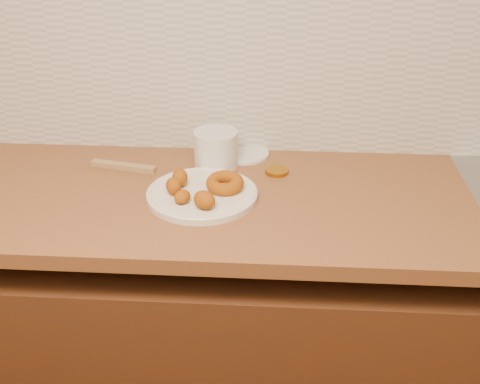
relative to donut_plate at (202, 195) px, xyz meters
name	(u,v)px	position (x,y,z in m)	size (l,w,h in m)	color
base_cabinet	(276,345)	(0.21, 0.02, -0.52)	(3.60, 0.60, 0.77)	#4C2610
butcher_block	(40,195)	(-0.44, 0.02, -0.03)	(2.30, 0.62, 0.04)	brown
backsplash	(285,52)	(0.21, 0.32, 0.29)	(3.60, 0.02, 0.60)	beige
donut_plate	(202,195)	(0.00, 0.00, 0.00)	(0.29, 0.29, 0.02)	silver
ring_donut	(225,183)	(0.06, 0.02, 0.03)	(0.10, 0.10, 0.03)	#9F5112
fried_dough_chunks	(187,190)	(-0.03, -0.03, 0.03)	(0.15, 0.18, 0.05)	#9F5112
plastic_tub	(216,149)	(0.02, 0.19, 0.04)	(0.12, 0.12, 0.10)	silver
tub_lid	(244,154)	(0.09, 0.27, 0.00)	(0.15, 0.15, 0.01)	silver
brass_jar_lid	(277,171)	(0.19, 0.16, 0.00)	(0.07, 0.07, 0.01)	#AF7017
wooden_utensil	(123,166)	(-0.24, 0.15, 0.00)	(0.19, 0.02, 0.02)	#977649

